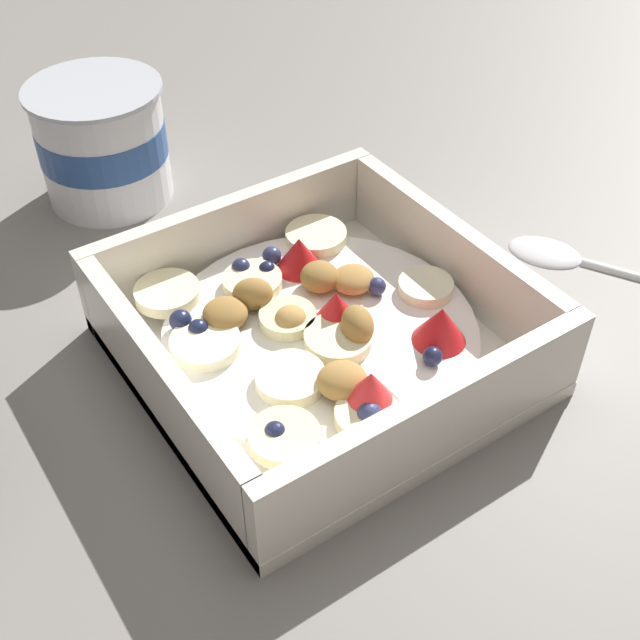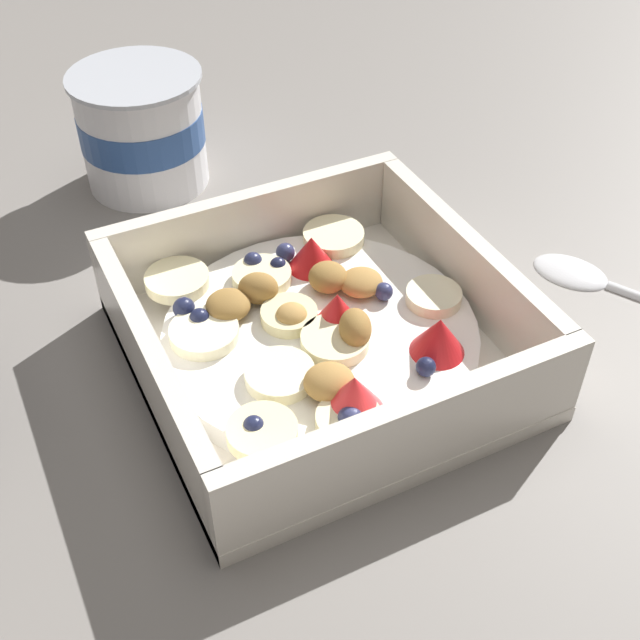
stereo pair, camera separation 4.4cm
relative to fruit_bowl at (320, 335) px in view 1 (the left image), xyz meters
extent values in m
plane|color=gray|center=(-0.01, 0.00, -0.02)|extent=(2.40, 2.40, 0.00)
cube|color=white|center=(0.00, 0.00, -0.01)|extent=(0.20, 0.20, 0.01)
cube|color=white|center=(0.00, -0.09, 0.01)|extent=(0.20, 0.01, 0.06)
cube|color=white|center=(0.00, 0.09, 0.01)|extent=(0.20, 0.01, 0.06)
cube|color=white|center=(-0.09, 0.00, 0.01)|extent=(0.01, 0.18, 0.06)
cube|color=white|center=(0.09, 0.00, 0.01)|extent=(0.01, 0.18, 0.06)
cylinder|color=white|center=(0.00, 0.00, 0.00)|extent=(0.17, 0.17, 0.01)
cylinder|color=#F4EAB7|center=(0.00, -0.02, 0.01)|extent=(0.04, 0.04, 0.01)
cylinder|color=#F4EAB7|center=(-0.01, 0.05, 0.01)|extent=(0.04, 0.04, 0.01)
cylinder|color=#F4EAB7|center=(-0.02, -0.07, 0.01)|extent=(0.04, 0.04, 0.01)
cylinder|color=#F4EAB7|center=(-0.06, 0.07, 0.01)|extent=(0.05, 0.05, 0.01)
cylinder|color=beige|center=(-0.02, 0.01, 0.01)|extent=(0.04, 0.04, 0.01)
cylinder|color=#F7EFC6|center=(-0.06, 0.02, 0.01)|extent=(0.04, 0.04, 0.01)
cylinder|color=#F4EAB7|center=(0.04, 0.07, 0.01)|extent=(0.05, 0.05, 0.01)
cylinder|color=#F7EFC6|center=(0.07, -0.01, 0.01)|extent=(0.04, 0.04, 0.01)
cylinder|color=#F7EFC6|center=(-0.03, -0.03, 0.01)|extent=(0.04, 0.04, 0.01)
cylinder|color=beige|center=(-0.06, -0.06, 0.01)|extent=(0.04, 0.04, 0.01)
cone|color=red|center=(-0.01, -0.06, 0.02)|extent=(0.04, 0.04, 0.02)
cone|color=red|center=(0.01, 0.00, 0.02)|extent=(0.03, 0.03, 0.02)
cone|color=red|center=(0.05, -0.04, 0.02)|extent=(0.03, 0.03, 0.02)
cone|color=red|center=(0.02, 0.05, 0.02)|extent=(0.04, 0.04, 0.02)
sphere|color=navy|center=(-0.02, -0.07, 0.01)|extent=(0.01, 0.01, 0.01)
sphere|color=#23284C|center=(-0.01, 0.06, 0.01)|extent=(0.01, 0.01, 0.01)
sphere|color=#191E3D|center=(-0.06, 0.04, 0.01)|extent=(0.01, 0.01, 0.01)
sphere|color=navy|center=(0.04, 0.01, 0.01)|extent=(0.01, 0.01, 0.01)
sphere|color=#191E3D|center=(0.03, -0.05, 0.01)|extent=(0.01, 0.01, 0.01)
sphere|color=#191E3D|center=(-0.06, -0.05, 0.01)|extent=(0.01, 0.01, 0.01)
sphere|color=#191E3D|center=(0.00, 0.05, 0.01)|extent=(0.01, 0.01, 0.01)
sphere|color=#191E3D|center=(-0.06, 0.03, 0.01)|extent=(0.01, 0.01, 0.01)
sphere|color=navy|center=(0.01, 0.06, 0.01)|extent=(0.01, 0.01, 0.01)
ellipsoid|color=olive|center=(0.02, 0.03, 0.01)|extent=(0.03, 0.03, 0.02)
ellipsoid|color=olive|center=(-0.02, 0.04, 0.01)|extent=(0.03, 0.03, 0.02)
ellipsoid|color=olive|center=(-0.04, 0.03, 0.01)|extent=(0.03, 0.03, 0.01)
ellipsoid|color=#AD7F42|center=(0.04, 0.02, 0.01)|extent=(0.03, 0.03, 0.01)
ellipsoid|color=olive|center=(0.01, -0.02, 0.01)|extent=(0.03, 0.03, 0.02)
ellipsoid|color=#AD7F42|center=(-0.02, -0.04, 0.01)|extent=(0.03, 0.03, 0.02)
ellipsoid|color=tan|center=(-0.01, 0.01, 0.01)|extent=(0.02, 0.02, 0.01)
ellipsoid|color=silver|center=(0.18, 0.00, -0.01)|extent=(0.05, 0.06, 0.01)
cylinder|color=white|center=(-0.03, 0.22, 0.02)|extent=(0.09, 0.09, 0.08)
cylinder|color=#2D5193|center=(-0.03, 0.22, 0.02)|extent=(0.09, 0.09, 0.02)
cylinder|color=#B7BCC6|center=(-0.03, 0.22, 0.06)|extent=(0.09, 0.09, 0.00)
camera|label=1|loc=(-0.18, -0.27, 0.30)|focal=45.94mm
camera|label=2|loc=(-0.14, -0.29, 0.30)|focal=45.94mm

